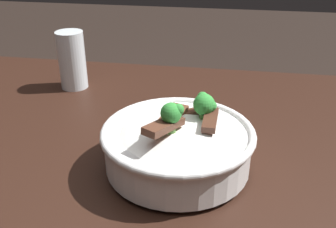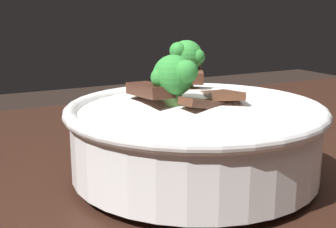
{
  "view_description": "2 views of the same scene",
  "coord_description": "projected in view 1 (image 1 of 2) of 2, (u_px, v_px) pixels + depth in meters",
  "views": [
    {
      "loc": [
        -0.02,
        -0.55,
        1.17
      ],
      "look_at": [
        -0.11,
        -0.01,
        0.89
      ],
      "focal_mm": 41.36,
      "sensor_mm": 36.0,
      "label": 1
    },
    {
      "loc": [
        0.13,
        0.31,
        0.97
      ],
      "look_at": [
        -0.05,
        -0.03,
        0.88
      ],
      "focal_mm": 48.75,
      "sensor_mm": 36.0,
      "label": 2
    }
  ],
  "objects": [
    {
      "name": "drinking_glass",
      "position": [
        73.0,
        64.0,
        0.89
      ],
      "size": [
        0.06,
        0.06,
        0.13
      ],
      "color": "white",
      "rests_on": "dining_table"
    },
    {
      "name": "dining_table",
      "position": [
        228.0,
        207.0,
        0.69
      ],
      "size": [
        1.55,
        0.85,
        0.81
      ],
      "color": "black",
      "rests_on": "ground"
    },
    {
      "name": "rice_bowl",
      "position": [
        178.0,
        143.0,
        0.6
      ],
      "size": [
        0.24,
        0.24,
        0.13
      ],
      "color": "white",
      "rests_on": "dining_table"
    }
  ]
}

